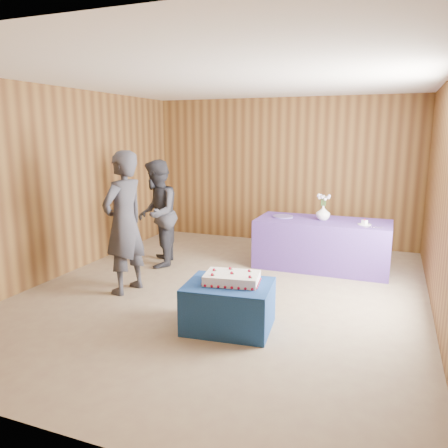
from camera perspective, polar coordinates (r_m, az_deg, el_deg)
The scene contains 13 objects.
ground at distance 5.82m, azimuth 0.13°, elevation -8.89°, with size 6.00×6.00×0.00m, color gray.
room_shell at distance 5.45m, azimuth 0.13°, elevation 9.14°, with size 5.04×6.04×2.72m.
cake_table at distance 4.73m, azimuth 0.61°, elevation -10.64°, with size 0.90×0.70×0.50m, color navy.
serving_table at distance 6.91m, azimuth 12.69°, elevation -2.57°, with size 2.00×0.90×0.75m, color #4B348F.
sheet_cake at distance 4.65m, azimuth 1.05°, elevation -7.08°, with size 0.64×0.49×0.14m.
vase at distance 6.84m, azimuth 12.80°, elevation 1.43°, with size 0.21×0.21×0.22m, color white.
flower_spray at distance 6.80m, azimuth 12.90°, elevation 3.44°, with size 0.20×0.21×0.16m.
platter at distance 6.97m, azimuth 7.70°, elevation 0.97°, with size 0.33×0.33×0.02m, color #6251A3.
plate at distance 6.64m, azimuth 17.87°, elevation -0.06°, with size 0.19×0.19×0.01m, color silver.
cake_slice at distance 6.64m, azimuth 17.89°, elevation 0.25°, with size 0.09×0.09×0.08m.
knife at distance 6.51m, azimuth 18.88°, elevation -0.40°, with size 0.26×0.02×0.00m, color #B0B0B5.
guest_left at distance 5.75m, azimuth -12.92°, elevation 0.14°, with size 0.67×0.44×1.85m, color #34343D.
guest_right at distance 6.85m, azimuth -8.75°, elevation 1.34°, with size 0.81×0.63×1.66m, color #31323B.
Camera 1 is at (1.95, -5.08, 2.05)m, focal length 35.00 mm.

